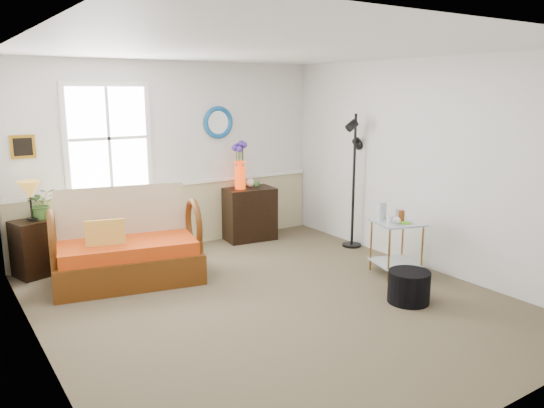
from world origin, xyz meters
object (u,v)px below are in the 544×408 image
cabinet (249,214)px  side_table (396,248)px  loveseat (127,237)px  floor_lamp (354,182)px  ottoman (409,287)px  lamp_stand (32,249)px

cabinet → side_table: size_ratio=1.19×
loveseat → side_table: (2.79, -1.58, -0.21)m
cabinet → side_table: (0.67, -2.33, -0.06)m
floor_lamp → ottoman: (-0.90, -1.88, -0.78)m
loveseat → lamp_stand: size_ratio=2.41×
lamp_stand → floor_lamp: floor_lamp is taller
lamp_stand → ottoman: size_ratio=1.55×
ottoman → lamp_stand: bearing=135.7°
lamp_stand → cabinet: cabinet is taller
floor_lamp → ottoman: bearing=-107.9°
cabinet → ottoman: size_ratio=1.77×
floor_lamp → ottoman: size_ratio=4.27×
loveseat → floor_lamp: 3.21m
floor_lamp → side_table: bearing=-99.5°
ottoman → cabinet: bearing=92.6°
side_table → floor_lamp: 1.39m
side_table → ottoman: (-0.53, -0.70, -0.16)m
cabinet → ottoman: (0.14, -3.03, -0.22)m
cabinet → loveseat: bearing=-153.4°
loveseat → lamp_stand: (-0.90, 0.81, -0.20)m
loveseat → ottoman: bearing=-33.3°
lamp_stand → floor_lamp: 4.27m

